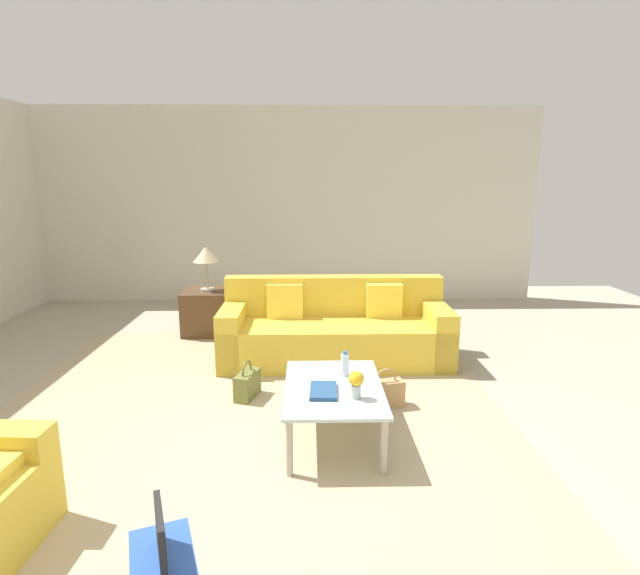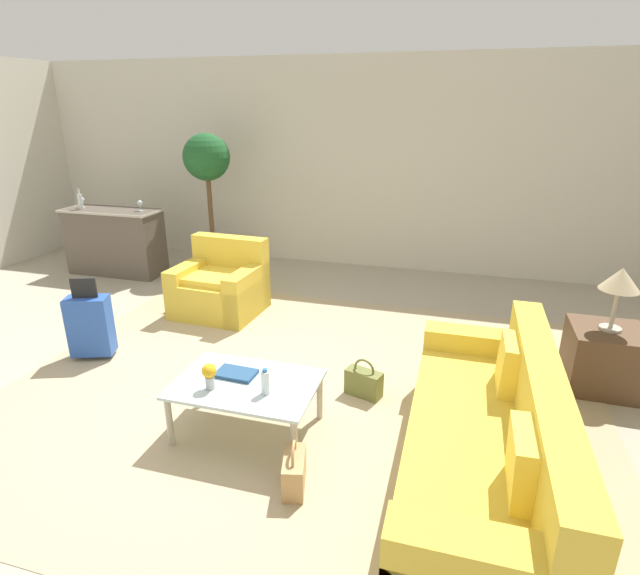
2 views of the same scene
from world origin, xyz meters
The scene contains 12 objects.
ground_plane centered at (0.00, 0.00, 0.00)m, with size 12.00×12.00×0.00m, color #A89E89.
wall_right centered at (5.06, 0.00, 1.55)m, with size 0.12×8.00×3.10m, color beige.
area_rug centered at (0.60, 0.20, 0.00)m, with size 5.20×4.40×0.01m, color tan.
couch centered at (2.20, -0.60, 0.31)m, with size 0.91×2.47×0.89m.
coffee_table centered at (0.40, -0.50, 0.39)m, with size 1.08×0.74×0.44m.
water_bottle centered at (0.60, -0.60, 0.53)m, with size 0.06×0.06×0.20m.
coffee_table_book centered at (0.28, -0.42, 0.45)m, with size 0.31×0.19×0.03m, color navy.
flower_vase centered at (0.18, -0.65, 0.56)m, with size 0.11×0.11×0.21m.
side_table centered at (3.20, 1.00, 0.28)m, with size 0.61×0.61×0.57m, color #513823.
table_lamp centered at (3.20, 1.00, 1.01)m, with size 0.32×0.32×0.57m.
handbag_olive centered at (1.17, 0.25, 0.13)m, with size 0.35×0.23×0.36m.
handbag_tan centered at (0.94, -0.98, 0.13)m, with size 0.21×0.34×0.36m.
Camera 1 is at (-3.13, -0.32, 1.96)m, focal length 28.00 mm.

